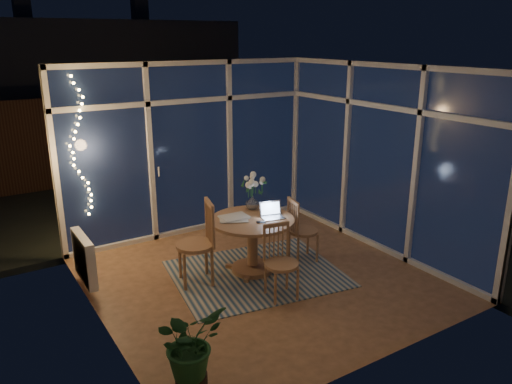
% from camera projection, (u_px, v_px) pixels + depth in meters
% --- Properties ---
extents(floor, '(4.00, 4.00, 0.00)m').
position_uv_depth(floor, '(261.00, 278.00, 6.32)').
color(floor, brown).
rests_on(floor, ground).
extents(ceiling, '(4.00, 4.00, 0.00)m').
position_uv_depth(ceiling, '(262.00, 67.00, 5.54)').
color(ceiling, white).
rests_on(ceiling, wall_back).
extents(wall_back, '(4.00, 0.04, 2.60)m').
position_uv_depth(wall_back, '(190.00, 149.00, 7.54)').
color(wall_back, beige).
rests_on(wall_back, floor).
extents(wall_front, '(4.00, 0.04, 2.60)m').
position_uv_depth(wall_front, '(387.00, 233.00, 4.32)').
color(wall_front, beige).
rests_on(wall_front, floor).
extents(wall_left, '(0.04, 4.00, 2.60)m').
position_uv_depth(wall_left, '(92.00, 209.00, 4.91)').
color(wall_left, beige).
rests_on(wall_left, floor).
extents(wall_right, '(0.04, 4.00, 2.60)m').
position_uv_depth(wall_right, '(382.00, 158.00, 6.95)').
color(wall_right, beige).
rests_on(wall_right, floor).
extents(window_wall_back, '(4.00, 0.10, 2.60)m').
position_uv_depth(window_wall_back, '(191.00, 149.00, 7.51)').
color(window_wall_back, white).
rests_on(window_wall_back, floor).
extents(window_wall_right, '(0.10, 4.00, 2.60)m').
position_uv_depth(window_wall_right, '(380.00, 159.00, 6.93)').
color(window_wall_right, white).
rests_on(window_wall_right, floor).
extents(radiator, '(0.10, 0.70, 0.58)m').
position_uv_depth(radiator, '(84.00, 258.00, 5.94)').
color(radiator, silver).
rests_on(radiator, wall_left).
extents(fairy_lights, '(0.24, 0.10, 1.85)m').
position_uv_depth(fairy_lights, '(79.00, 148.00, 6.54)').
color(fairy_lights, '#FFCB66').
rests_on(fairy_lights, window_wall_back).
extents(garden_patio, '(12.00, 6.00, 0.10)m').
position_uv_depth(garden_patio, '(154.00, 183.00, 10.62)').
color(garden_patio, black).
rests_on(garden_patio, ground).
extents(garden_fence, '(11.00, 0.08, 1.80)m').
position_uv_depth(garden_fence, '(120.00, 137.00, 10.49)').
color(garden_fence, '#381E14').
rests_on(garden_fence, ground).
extents(neighbour_roof, '(7.00, 3.00, 2.20)m').
position_uv_depth(neighbour_roof, '(90.00, 66.00, 12.67)').
color(neighbour_roof, '#2D3037').
rests_on(neighbour_roof, ground).
extents(garden_shrubs, '(0.90, 0.90, 0.90)m').
position_uv_depth(garden_shrubs, '(114.00, 188.00, 8.52)').
color(garden_shrubs, black).
rests_on(garden_shrubs, ground).
extents(rug, '(2.31, 1.97, 0.01)m').
position_uv_depth(rug, '(257.00, 273.00, 6.42)').
color(rug, beige).
rests_on(rug, floor).
extents(dining_table, '(1.22, 1.22, 0.73)m').
position_uv_depth(dining_table, '(252.00, 245.00, 6.40)').
color(dining_table, '#AF734F').
rests_on(dining_table, floor).
extents(chair_left, '(0.60, 0.60, 1.06)m').
position_uv_depth(chair_left, '(195.00, 243.00, 6.05)').
color(chair_left, '#AF734F').
rests_on(chair_left, floor).
extents(chair_right, '(0.49, 0.49, 0.90)m').
position_uv_depth(chair_right, '(304.00, 229.00, 6.69)').
color(chair_right, '#AF734F').
rests_on(chair_right, floor).
extents(chair_front, '(0.48, 0.48, 0.89)m').
position_uv_depth(chair_front, '(282.00, 263.00, 5.72)').
color(chair_front, '#AF734F').
rests_on(chair_front, floor).
extents(laptop, '(0.33, 0.31, 0.21)m').
position_uv_depth(laptop, '(273.00, 210.00, 6.29)').
color(laptop, silver).
rests_on(laptop, dining_table).
extents(flower_vase, '(0.23, 0.23, 0.21)m').
position_uv_depth(flower_vase, '(252.00, 202.00, 6.61)').
color(flower_vase, silver).
rests_on(flower_vase, dining_table).
extents(bowl, '(0.17, 0.17, 0.04)m').
position_uv_depth(bowl, '(274.00, 211.00, 6.50)').
color(bowl, white).
rests_on(bowl, dining_table).
extents(newspapers, '(0.39, 0.33, 0.02)m').
position_uv_depth(newspapers, '(233.00, 218.00, 6.27)').
color(newspapers, white).
rests_on(newspapers, dining_table).
extents(phone, '(0.12, 0.09, 0.01)m').
position_uv_depth(phone, '(261.00, 222.00, 6.16)').
color(phone, black).
rests_on(phone, dining_table).
extents(potted_plant, '(0.65, 0.61, 0.76)m').
position_uv_depth(potted_plant, '(190.00, 352.00, 4.20)').
color(potted_plant, '#1B4D24').
rests_on(potted_plant, floor).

